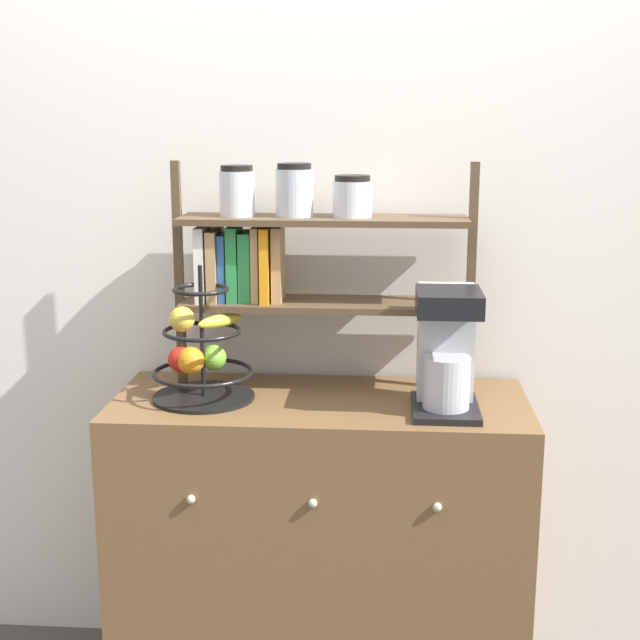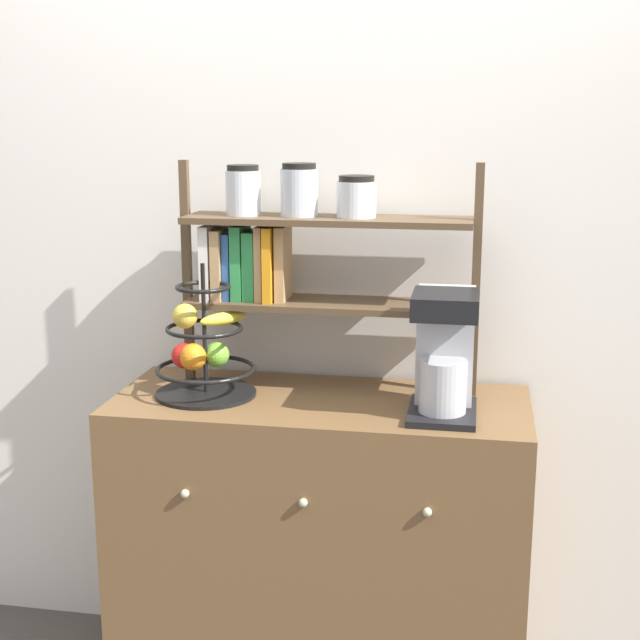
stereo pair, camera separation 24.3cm
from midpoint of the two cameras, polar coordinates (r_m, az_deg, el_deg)
The scene contains 5 objects.
wall_back at distance 2.67m, azimuth -2.15°, elevation 4.74°, with size 7.00×0.05×2.60m, color silver.
sideboard at distance 2.66m, azimuth -2.70°, elevation -14.49°, with size 1.16×0.50×0.91m.
coffee_maker at distance 2.37m, azimuth 5.21°, elevation -1.86°, with size 0.18×0.24×0.33m.
fruit_stand at distance 2.50m, azimuth -10.47°, elevation -2.31°, with size 0.28×0.28×0.38m.
shelf_hutch at distance 2.52m, azimuth -4.97°, elevation 4.71°, with size 0.85×0.20×0.65m.
Camera 1 is at (0.18, -2.12, 1.68)m, focal length 50.00 mm.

